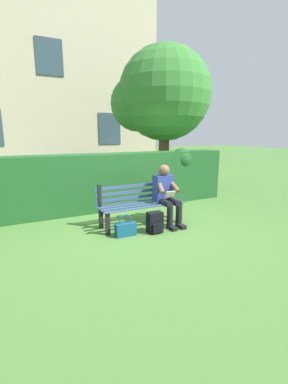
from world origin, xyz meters
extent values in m
plane|color=#477533|center=(0.00, 0.00, 0.00)|extent=(60.00, 60.00, 0.00)
cube|color=black|center=(-0.76, 0.19, 0.21)|extent=(0.07, 0.07, 0.41)
cube|color=black|center=(0.76, 0.19, 0.21)|extent=(0.07, 0.07, 0.41)
cube|color=black|center=(-0.76, -0.19, 0.21)|extent=(0.07, 0.07, 0.41)
cube|color=black|center=(0.76, -0.19, 0.21)|extent=(0.07, 0.07, 0.41)
cube|color=#384C7A|center=(0.00, -0.24, 0.42)|extent=(1.68, 0.06, 0.02)
cube|color=#384C7A|center=(0.00, -0.08, 0.42)|extent=(1.68, 0.06, 0.02)
cube|color=#384C7A|center=(0.00, 0.08, 0.42)|extent=(1.68, 0.06, 0.02)
cube|color=#384C7A|center=(0.00, 0.24, 0.42)|extent=(1.68, 0.06, 0.02)
cube|color=black|center=(-0.76, -0.23, 0.63)|extent=(0.06, 0.06, 0.40)
cube|color=black|center=(0.76, -0.23, 0.63)|extent=(0.06, 0.06, 0.40)
cube|color=#384C7A|center=(0.00, -0.23, 0.52)|extent=(1.68, 0.02, 0.06)
cube|color=#384C7A|center=(0.00, -0.23, 0.63)|extent=(1.68, 0.02, 0.06)
cube|color=#384C7A|center=(0.00, -0.23, 0.75)|extent=(1.68, 0.02, 0.06)
cube|color=navy|center=(-0.49, -0.02, 0.69)|extent=(0.38, 0.22, 0.52)
sphere|color=brown|center=(-0.49, 0.00, 1.05)|extent=(0.22, 0.22, 0.22)
cylinder|color=black|center=(-0.59, 0.19, 0.45)|extent=(0.13, 0.42, 0.13)
cylinder|color=black|center=(-0.39, 0.19, 0.45)|extent=(0.13, 0.42, 0.13)
cylinder|color=black|center=(-0.59, 0.40, 0.22)|extent=(0.12, 0.12, 0.43)
cylinder|color=black|center=(-0.39, 0.40, 0.22)|extent=(0.12, 0.12, 0.43)
cube|color=black|center=(-0.59, 0.48, 0.04)|extent=(0.10, 0.24, 0.07)
cube|color=black|center=(-0.39, 0.48, 0.04)|extent=(0.10, 0.24, 0.07)
cylinder|color=brown|center=(-0.64, 0.12, 0.75)|extent=(0.14, 0.32, 0.26)
cylinder|color=brown|center=(-0.34, 0.12, 0.75)|extent=(0.14, 0.32, 0.26)
cube|color=beige|center=(-0.49, 0.24, 0.61)|extent=(0.20, 0.07, 0.13)
cube|color=#1E5123|center=(-0.16, -1.44, 0.65)|extent=(5.58, 0.61, 1.31)
sphere|color=#1E5123|center=(-1.83, -1.35, 1.11)|extent=(0.55, 0.55, 0.55)
sphere|color=#1E5123|center=(1.24, -1.50, 1.05)|extent=(0.49, 0.49, 0.49)
cylinder|color=brown|center=(-2.04, -2.58, 1.08)|extent=(0.32, 0.32, 2.15)
sphere|color=#387A33|center=(-2.04, -2.58, 2.90)|extent=(2.70, 2.70, 2.70)
sphere|color=#387A33|center=(-1.37, -2.98, 2.63)|extent=(1.62, 1.62, 1.62)
cube|color=#BCAD93|center=(0.62, -7.42, 3.51)|extent=(8.44, 3.13, 7.02)
cube|color=#334756|center=(-1.49, -5.83, 1.96)|extent=(0.90, 0.04, 1.20)
cube|color=#334756|center=(0.62, -5.83, 4.35)|extent=(0.90, 0.04, 1.20)
cube|color=black|center=(-0.03, 0.47, 0.19)|extent=(0.27, 0.17, 0.38)
cube|color=black|center=(-0.03, 0.57, 0.11)|extent=(0.19, 0.04, 0.17)
cylinder|color=black|center=(-0.11, 0.37, 0.21)|extent=(0.04, 0.04, 0.23)
cylinder|color=black|center=(0.05, 0.37, 0.21)|extent=(0.04, 0.04, 0.23)
cube|color=navy|center=(0.50, 0.37, 0.11)|extent=(0.36, 0.15, 0.23)
torus|color=navy|center=(0.50, 0.37, 0.28)|extent=(0.22, 0.02, 0.22)
camera|label=1|loc=(2.19, 4.40, 1.73)|focal=24.73mm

